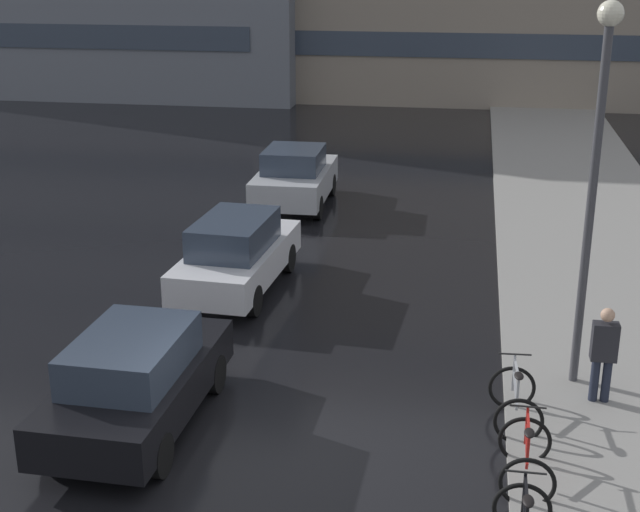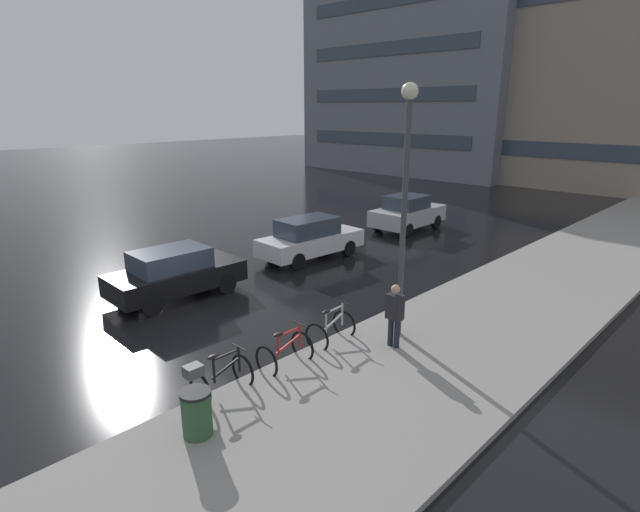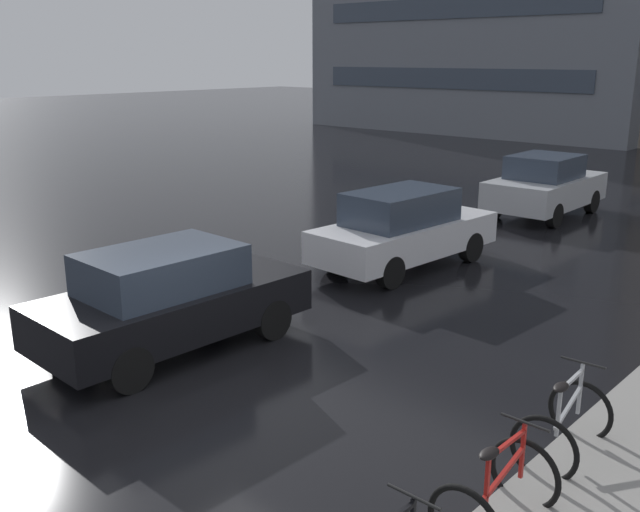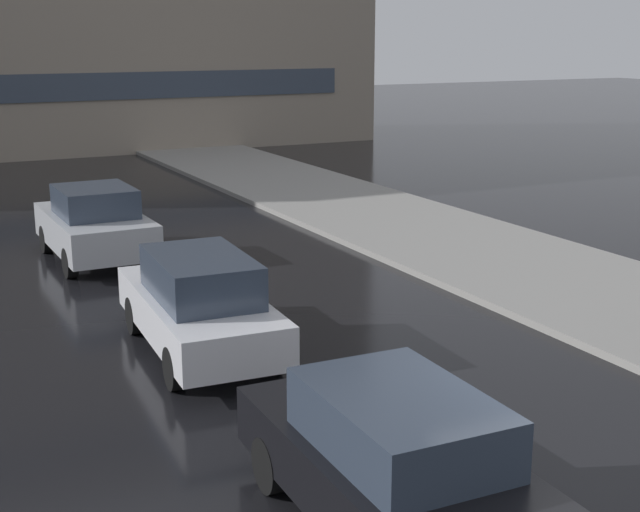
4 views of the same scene
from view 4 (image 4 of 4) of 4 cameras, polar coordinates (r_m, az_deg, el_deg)
name	(u,v)px [view 4 (image 4 of 4)]	position (r m, az deg, el deg)	size (l,w,h in m)	color
sidewalk_kerb	(477,250)	(20.97, 10.01, 0.36)	(4.80, 60.00, 0.14)	gray
car_black	(393,461)	(9.21, 4.71, -12.92)	(1.89, 4.14, 1.58)	black
car_white	(200,304)	(14.17, -7.72, -3.06)	(1.94, 4.39, 1.64)	silver
car_silver	(95,224)	(20.45, -14.20, 1.99)	(1.96, 4.01, 1.69)	#B2B5BA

